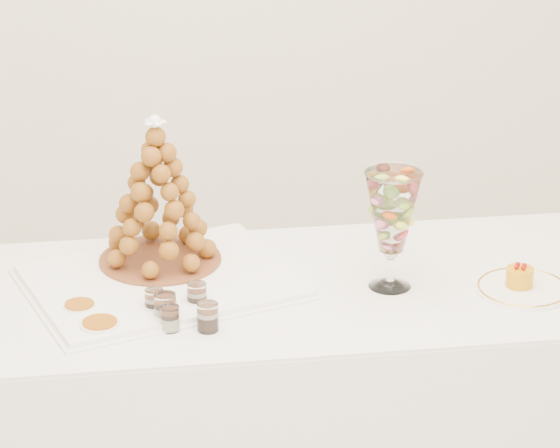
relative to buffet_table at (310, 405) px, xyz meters
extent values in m
cube|color=white|center=(0.00, 0.00, 0.00)|extent=(1.92, 0.79, 0.72)
cube|color=white|center=(0.00, 0.00, 0.36)|extent=(1.91, 0.79, 0.01)
cube|color=white|center=(-0.38, 0.05, 0.37)|extent=(0.78, 0.68, 0.02)
cylinder|color=white|center=(0.20, -0.03, 0.37)|extent=(0.11, 0.11, 0.02)
cylinder|color=white|center=(0.20, -0.03, 0.42)|extent=(0.02, 0.02, 0.08)
sphere|color=white|center=(0.20, -0.03, 0.46)|extent=(0.04, 0.04, 0.04)
cylinder|color=white|center=(0.54, -0.10, 0.37)|extent=(0.24, 0.24, 0.01)
cylinder|color=white|center=(-0.41, -0.11, 0.40)|extent=(0.05, 0.05, 0.06)
cylinder|color=white|center=(-0.39, -0.16, 0.40)|extent=(0.06, 0.06, 0.07)
cylinder|color=white|center=(-0.30, -0.09, 0.40)|extent=(0.05, 0.05, 0.07)
cylinder|color=white|center=(-0.38, -0.20, 0.40)|extent=(0.05, 0.05, 0.06)
cylinder|color=white|center=(-0.29, -0.22, 0.40)|extent=(0.06, 0.06, 0.07)
cylinder|color=white|center=(-0.60, -0.09, 0.38)|extent=(0.08, 0.08, 0.03)
cylinder|color=white|center=(-0.55, -0.20, 0.38)|extent=(0.10, 0.10, 0.03)
cylinder|color=brown|center=(-0.39, 0.16, 0.39)|extent=(0.33, 0.33, 0.01)
cone|color=brown|center=(-0.39, 0.16, 0.59)|extent=(0.34, 0.34, 0.39)
sphere|color=white|center=(-0.39, 0.16, 0.77)|extent=(0.04, 0.04, 0.04)
cylinder|color=orange|center=(0.53, -0.09, 0.40)|extent=(0.07, 0.07, 0.05)
sphere|color=#980705|center=(0.54, -0.09, 0.43)|extent=(0.01, 0.01, 0.01)
sphere|color=#980705|center=(0.53, -0.08, 0.43)|extent=(0.01, 0.01, 0.01)
sphere|color=#980705|center=(0.52, -0.10, 0.43)|extent=(0.01, 0.01, 0.01)
sphere|color=#980705|center=(0.53, -0.11, 0.43)|extent=(0.01, 0.01, 0.01)
camera|label=1|loc=(-0.47, -3.08, 1.87)|focal=85.00mm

